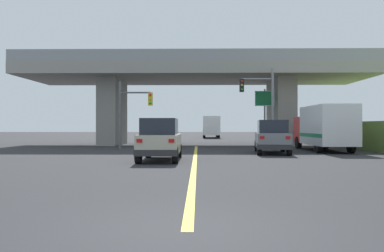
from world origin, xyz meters
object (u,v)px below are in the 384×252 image
Objects in this scene: semi_truck_distant at (211,127)px; suv_crossing at (272,137)px; traffic_signal_nearside at (262,99)px; highway_sign at (265,104)px; suv_lead at (160,139)px; box_truck at (324,127)px; traffic_signal_farside at (132,107)px.

suv_crossing is at bearing -85.35° from semi_truck_distant.
traffic_signal_nearside is (0.24, 5.18, 2.68)m from suv_crossing.
highway_sign is (0.91, 4.20, -0.14)m from traffic_signal_nearside.
semi_truck_distant is at bearing 84.44° from suv_lead.
box_truck reaches higher than suv_lead.
highway_sign is (10.60, 4.18, 0.48)m from traffic_signal_farside.
suv_crossing is 10.98m from traffic_signal_farside.
traffic_signal_farside reaches higher than box_truck.
traffic_signal_farside is (-3.14, 10.19, 2.06)m from suv_lead.
traffic_signal_nearside is at bearing 93.44° from suv_crossing.
suv_lead is at bearing -122.79° from traffic_signal_nearside.
traffic_signal_farside is 1.04× the size of highway_sign.
traffic_signal_nearside is at bearing -102.27° from highway_sign.
highway_sign reaches higher than suv_crossing.
box_truck is at bearing -36.95° from traffic_signal_nearside.
traffic_signal_nearside is 9.71m from traffic_signal_farside.
suv_lead is 10.86m from traffic_signal_farside.
highway_sign reaches higher than box_truck.
traffic_signal_nearside is at bearing -0.16° from traffic_signal_farside.
highway_sign is at bearing 89.09° from suv_crossing.
highway_sign reaches higher than suv_lead.
traffic_signal_nearside is at bearing -83.98° from semi_truck_distant.
semi_truck_distant is at bearing 100.77° from suv_crossing.
highway_sign is at bearing 77.73° from traffic_signal_nearside.
suv_crossing is at bearing 38.33° from suv_lead.
traffic_signal_nearside reaches higher than box_truck.
semi_truck_distant is (-6.58, 30.16, 0.03)m from box_truck.
box_truck is 30.87m from semi_truck_distant.
traffic_signal_nearside is (-3.69, 2.77, 2.11)m from box_truck.
semi_truck_distant is at bearing 102.30° from box_truck.
traffic_signal_farside is at bearing -158.49° from highway_sign.
suv_crossing is 0.81× the size of traffic_signal_nearside.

